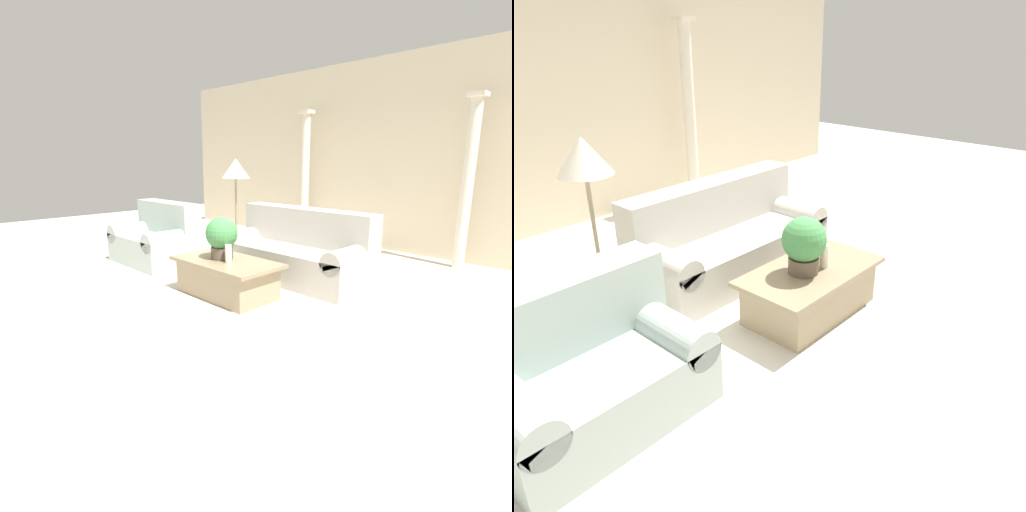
# 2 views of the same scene
# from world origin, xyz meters

# --- Properties ---
(ground_plane) EXTENTS (16.00, 16.00, 0.00)m
(ground_plane) POSITION_xyz_m (0.00, 0.00, 0.00)
(ground_plane) COLOR silver
(wall_back) EXTENTS (10.00, 0.06, 3.20)m
(wall_back) POSITION_xyz_m (0.00, 3.24, 1.60)
(wall_back) COLOR beige
(wall_back) RESTS_ON ground_plane
(sofa_long) EXTENTS (2.05, 0.86, 0.92)m
(sofa_long) POSITION_xyz_m (0.15, 0.77, 0.36)
(sofa_long) COLOR #B7B2A8
(sofa_long) RESTS_ON ground_plane
(loveseat) EXTENTS (1.32, 0.86, 0.92)m
(loveseat) POSITION_xyz_m (-1.89, -0.09, 0.36)
(loveseat) COLOR #AAB9B2
(loveseat) RESTS_ON ground_plane
(coffee_table) EXTENTS (1.28, 0.71, 0.42)m
(coffee_table) POSITION_xyz_m (0.05, -0.35, 0.22)
(coffee_table) COLOR #998466
(coffee_table) RESTS_ON ground_plane
(potted_plant) EXTENTS (0.38, 0.38, 0.49)m
(potted_plant) POSITION_xyz_m (-0.04, -0.34, 0.69)
(potted_plant) COLOR brown
(potted_plant) RESTS_ON coffee_table
(pillar_candle) EXTENTS (0.08, 0.08, 0.21)m
(pillar_candle) POSITION_xyz_m (0.15, -0.41, 0.53)
(pillar_candle) COLOR silver
(pillar_candle) RESTS_ON coffee_table
(floor_lamp) EXTENTS (0.43, 0.43, 1.56)m
(floor_lamp) POSITION_xyz_m (-1.18, 0.91, 1.35)
(floor_lamp) COLOR gray
(floor_lamp) RESTS_ON ground_plane
(column_left) EXTENTS (0.23, 0.23, 2.43)m
(column_left) POSITION_xyz_m (-1.40, 2.88, 1.24)
(column_left) COLOR beige
(column_left) RESTS_ON ground_plane
(column_right) EXTENTS (0.23, 0.23, 2.43)m
(column_right) POSITION_xyz_m (1.50, 2.88, 1.24)
(column_right) COLOR beige
(column_right) RESTS_ON ground_plane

